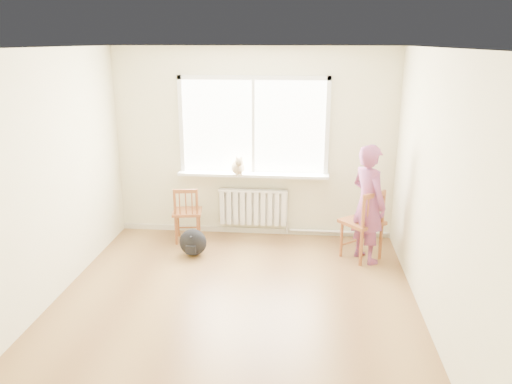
% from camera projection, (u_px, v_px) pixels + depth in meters
% --- Properties ---
extents(floor, '(4.50, 4.50, 0.00)m').
position_uv_depth(floor, '(233.00, 309.00, 5.36)').
color(floor, olive).
rests_on(floor, ground).
extents(ceiling, '(4.50, 4.50, 0.00)m').
position_uv_depth(ceiling, '(229.00, 48.00, 4.57)').
color(ceiling, white).
rests_on(ceiling, back_wall).
extents(back_wall, '(4.00, 0.01, 2.70)m').
position_uv_depth(back_wall, '(254.00, 144.00, 7.11)').
color(back_wall, beige).
rests_on(back_wall, ground).
extents(window, '(2.12, 0.05, 1.42)m').
position_uv_depth(window, '(254.00, 123.00, 6.99)').
color(window, white).
rests_on(window, back_wall).
extents(windowsill, '(2.15, 0.22, 0.04)m').
position_uv_depth(windowsill, '(253.00, 175.00, 7.12)').
color(windowsill, white).
rests_on(windowsill, back_wall).
extents(radiator, '(1.00, 0.12, 0.55)m').
position_uv_depth(radiator, '(253.00, 207.00, 7.28)').
color(radiator, white).
rests_on(radiator, back_wall).
extents(heating_pipe, '(1.40, 0.04, 0.04)m').
position_uv_depth(heating_pipe, '(338.00, 232.00, 7.30)').
color(heating_pipe, silver).
rests_on(heating_pipe, back_wall).
extents(baseboard, '(4.00, 0.03, 0.08)m').
position_uv_depth(baseboard, '(254.00, 230.00, 7.47)').
color(baseboard, beige).
rests_on(baseboard, ground).
extents(chair_left, '(0.45, 0.44, 0.81)m').
position_uv_depth(chair_left, '(187.00, 214.00, 7.05)').
color(chair_left, '#96562B').
rests_on(chair_left, floor).
extents(chair_right, '(0.65, 0.64, 0.95)m').
position_uv_depth(chair_right, '(365.00, 225.00, 6.45)').
color(chair_right, '#96562B').
rests_on(chair_right, floor).
extents(person, '(0.62, 0.67, 1.54)m').
position_uv_depth(person, '(368.00, 204.00, 6.35)').
color(person, '#CD4462').
rests_on(person, floor).
extents(cat, '(0.25, 0.43, 0.29)m').
position_uv_depth(cat, '(238.00, 166.00, 7.02)').
color(cat, '#CEB18C').
rests_on(cat, windowsill).
extents(backpack, '(0.41, 0.34, 0.37)m').
position_uv_depth(backpack, '(193.00, 242.00, 6.66)').
color(backpack, black).
rests_on(backpack, floor).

